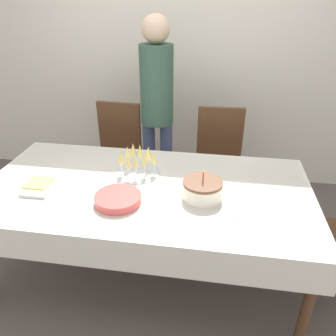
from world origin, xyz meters
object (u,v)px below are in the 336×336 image
Objects in this scene: dining_chair_far_left at (117,152)px; plate_stack_main at (118,199)px; dining_chair_far_right at (219,159)px; birthday_cake at (202,189)px; champagne_tray at (137,161)px; person_standing at (157,99)px.

dining_chair_far_left is 3.54× the size of plate_stack_main.
birthday_cake is (-0.10, -0.92, 0.25)m from dining_chair_far_right.
birthday_cake is 0.77× the size of champagne_tray.
dining_chair_far_left is 1.13m from plate_stack_main.
dining_chair_far_right is 0.57× the size of person_standing.
dining_chair_far_right is 3.15× the size of champagne_tray.
birthday_cake is at bearing -48.03° from dining_chair_far_left.
dining_chair_far_right is 0.93m from champagne_tray.
dining_chair_far_left and dining_chair_far_right have the same top height.
birthday_cake is at bearing 15.18° from plate_stack_main.
champagne_tray is (0.37, -0.69, 0.29)m from dining_chair_far_left.
dining_chair_far_right is at bearing 83.89° from birthday_cake.
birthday_cake reaches higher than plate_stack_main.
champagne_tray is (-0.46, 0.23, 0.04)m from birthday_cake.
person_standing reaches higher than champagne_tray.
dining_chair_far_right is 4.07× the size of birthday_cake.
birthday_cake is (0.83, -0.92, 0.25)m from dining_chair_far_left.
dining_chair_far_right reaches higher than birthday_cake.
birthday_cake is 0.14× the size of person_standing.
dining_chair_far_left is at bearing 107.79° from plate_stack_main.
dining_chair_far_left is 1.00× the size of dining_chair_far_right.
birthday_cake is at bearing -65.28° from person_standing.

